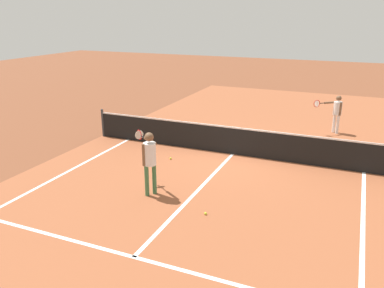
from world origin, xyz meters
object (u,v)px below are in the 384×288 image
object	(u,v)px
player_far	(337,110)
tennis_ball_near_net	(171,158)
net	(233,140)
player_near	(149,156)
tennis_ball_mid_court	(206,213)

from	to	relation	value
player_far	tennis_ball_near_net	bearing A→B (deg)	-131.88
net	player_near	world-z (taller)	player_near
net	player_far	distance (m)	4.98
tennis_ball_near_net	tennis_ball_mid_court	xyz separation A→B (m)	(2.39, -3.00, 0.00)
player_near	player_far	xyz separation A→B (m)	(4.04, 7.76, -0.13)
net	player_far	bearing A→B (deg)	53.17
net	tennis_ball_near_net	xyz separation A→B (m)	(-1.72, -1.26, -0.46)
net	player_near	xyz separation A→B (m)	(-1.06, -3.79, 0.57)
player_near	player_far	distance (m)	8.75
player_far	tennis_ball_mid_court	xyz separation A→B (m)	(-2.30, -8.24, -0.89)
player_near	tennis_ball_near_net	world-z (taller)	player_near
tennis_ball_mid_court	tennis_ball_near_net	bearing A→B (deg)	128.57
net	player_far	world-z (taller)	player_far
tennis_ball_mid_court	net	bearing A→B (deg)	98.99
player_far	tennis_ball_near_net	xyz separation A→B (m)	(-4.69, -5.23, -0.89)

